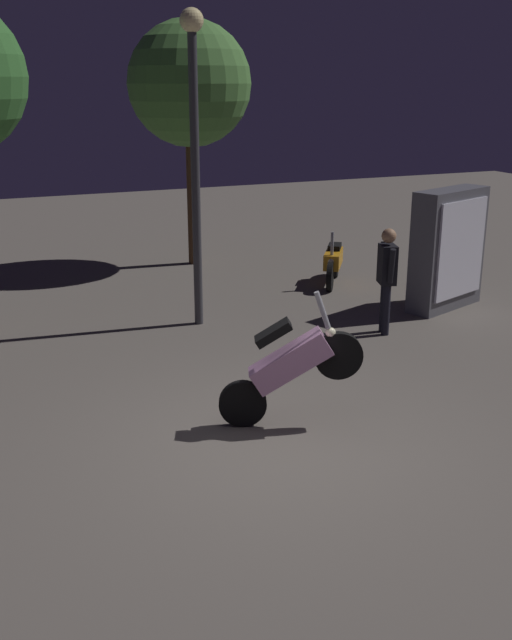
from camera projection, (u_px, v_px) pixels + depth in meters
The scene contains 7 objects.
ground_plane at pixel (279, 443), 8.27m from camera, with size 40.00×40.00×0.00m, color #605951.
motorcycle_pink_foreground at pixel (290, 366), 8.49m from camera, with size 1.58×0.69×1.63m.
motorcycle_orange_parked_left at pixel (333, 262), 14.65m from camera, with size 1.03×1.42×1.11m.
person_rider_beside at pixel (387, 272), 11.57m from camera, with size 0.34×0.66×1.70m.
streetlamp_near at pixel (194, 131), 11.40m from camera, with size 0.36×0.36×4.89m.
tree_center_bg at pixel (190, 85), 15.27m from camera, with size 2.57×2.57×5.09m.
kiosk_billboard at pixel (448, 249), 12.93m from camera, with size 1.68×1.00×2.10m.
Camera 1 is at (-3.18, -6.73, 3.86)m, focal length 41.60 mm.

